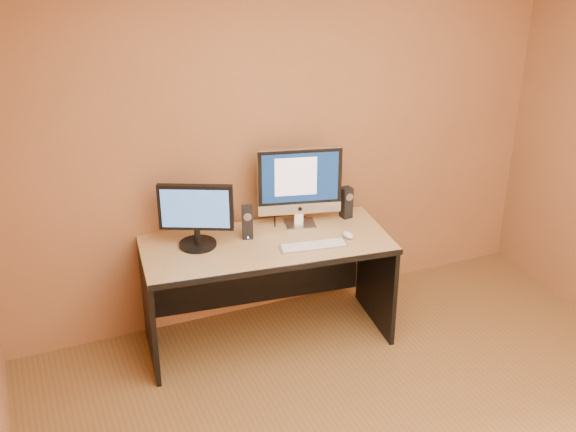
{
  "coord_description": "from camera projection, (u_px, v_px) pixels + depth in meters",
  "views": [
    {
      "loc": [
        -1.77,
        -2.36,
        2.93
      ],
      "look_at": [
        -0.17,
        1.48,
        0.97
      ],
      "focal_mm": 45.0,
      "sensor_mm": 36.0,
      "label": 1
    }
  ],
  "objects": [
    {
      "name": "keyboard",
      "position": [
        314.0,
        245.0,
        4.67
      ],
      "size": [
        0.45,
        0.18,
        0.02
      ],
      "primitive_type": "cube",
      "rotation": [
        0.0,
        0.0,
        -0.16
      ],
      "color": "silver",
      "rests_on": "desk"
    },
    {
      "name": "cable_b",
      "position": [
        275.0,
        221.0,
        5.02
      ],
      "size": [
        0.07,
        0.17,
        0.01
      ],
      "primitive_type": "cylinder",
      "rotation": [
        1.57,
        0.0,
        -0.36
      ],
      "color": "black",
      "rests_on": "desk"
    },
    {
      "name": "second_monitor",
      "position": [
        196.0,
        216.0,
        4.6
      ],
      "size": [
        0.55,
        0.43,
        0.43
      ],
      "primitive_type": null,
      "rotation": [
        0.0,
        0.0,
        -0.43
      ],
      "color": "black",
      "rests_on": "desk"
    },
    {
      "name": "walls",
      "position": [
        448.0,
        272.0,
        3.28
      ],
      "size": [
        4.0,
        4.0,
        2.6
      ],
      "primitive_type": null,
      "color": "#905C3A",
      "rests_on": "ground"
    },
    {
      "name": "mouse",
      "position": [
        348.0,
        235.0,
        4.79
      ],
      "size": [
        0.06,
        0.11,
        0.04
      ],
      "primitive_type": "ellipsoid",
      "rotation": [
        0.0,
        0.0,
        0.05
      ],
      "color": "white",
      "rests_on": "desk"
    },
    {
      "name": "imac",
      "position": [
        300.0,
        187.0,
        4.86
      ],
      "size": [
        0.61,
        0.35,
        0.56
      ],
      "primitive_type": null,
      "rotation": [
        0.0,
        0.0,
        -0.24
      ],
      "color": "#B4B3B8",
      "rests_on": "desk"
    },
    {
      "name": "cable_a",
      "position": [
        298.0,
        214.0,
        5.12
      ],
      "size": [
        0.08,
        0.21,
        0.01
      ],
      "primitive_type": "cylinder",
      "rotation": [
        1.57,
        0.0,
        0.33
      ],
      "color": "black",
      "rests_on": "desk"
    },
    {
      "name": "speaker_left",
      "position": [
        247.0,
        222.0,
        4.75
      ],
      "size": [
        0.09,
        0.09,
        0.22
      ],
      "primitive_type": null,
      "rotation": [
        0.0,
        0.0,
        -0.27
      ],
      "color": "black",
      "rests_on": "desk"
    },
    {
      "name": "speaker_right",
      "position": [
        346.0,
        203.0,
        5.04
      ],
      "size": [
        0.08,
        0.08,
        0.22
      ],
      "primitive_type": null,
      "rotation": [
        0.0,
        0.0,
        0.09
      ],
      "color": "black",
      "rests_on": "desk"
    },
    {
      "name": "desk",
      "position": [
        267.0,
        291.0,
        4.89
      ],
      "size": [
        1.69,
        0.88,
        0.75
      ],
      "primitive_type": null,
      "rotation": [
        0.0,
        0.0,
        -0.11
      ],
      "color": "#A88054",
      "rests_on": "ground"
    }
  ]
}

